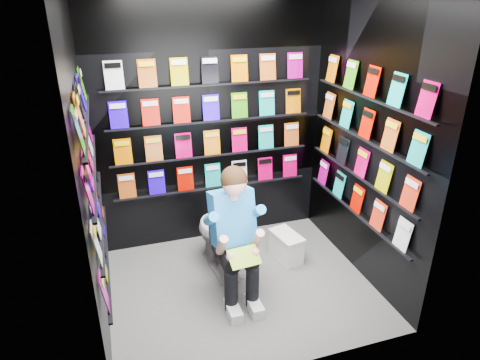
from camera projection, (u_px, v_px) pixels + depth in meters
name	position (u px, v px, depth m)	size (l,w,h in m)	color
floor	(241.00, 286.00, 4.05)	(2.40, 2.40, 0.00)	#575755
wall_back	(211.00, 125.00, 4.39)	(2.40, 0.04, 2.60)	black
wall_front	(290.00, 214.00, 2.65)	(2.40, 0.04, 2.60)	black
wall_left	(88.00, 176.00, 3.18)	(0.04, 2.00, 2.60)	black
wall_right	(367.00, 144.00, 3.85)	(0.04, 2.00, 2.60)	black
comics_back	(212.00, 125.00, 4.36)	(2.10, 0.06, 1.37)	#C00C00
comics_left	(92.00, 175.00, 3.19)	(0.06, 1.70, 1.37)	#C00C00
comics_right	(364.00, 144.00, 3.84)	(0.06, 1.70, 1.37)	#C00C00
toilet	(221.00, 235.00, 4.20)	(0.42, 0.75, 0.73)	white
longbox	(286.00, 248.00, 4.41)	(0.20, 0.36, 0.27)	silver
longbox_lid	(287.00, 235.00, 4.35)	(0.22, 0.38, 0.03)	silver
reader	(232.00, 218.00, 3.71)	(0.50, 0.73, 1.35)	#0E70C1
held_comic	(244.00, 257.00, 3.48)	(0.26, 0.01, 0.18)	green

